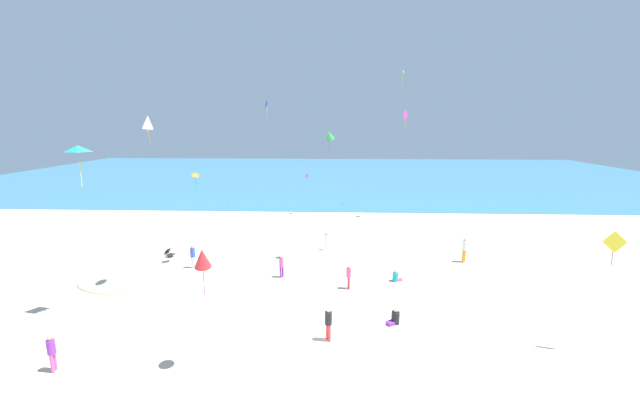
% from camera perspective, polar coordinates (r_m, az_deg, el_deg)
% --- Properties ---
extents(ground_plane, '(120.00, 120.00, 0.00)m').
position_cam_1_polar(ground_plane, '(25.61, 0.22, -9.90)').
color(ground_plane, beige).
extents(ocean_water, '(120.00, 60.00, 0.05)m').
position_cam_1_polar(ocean_water, '(69.93, 1.66, 3.87)').
color(ocean_water, teal).
rests_on(ocean_water, ground_plane).
extents(dune_mound, '(6.34, 4.43, 1.21)m').
position_cam_1_polar(dune_mound, '(26.23, -26.36, -10.64)').
color(dune_mound, beige).
rests_on(dune_mound, ground_plane).
extents(beach_chair_mid_beach, '(0.73, 0.65, 0.58)m').
position_cam_1_polar(beach_chair_mid_beach, '(29.27, -21.73, -7.41)').
color(beach_chair_mid_beach, black).
rests_on(beach_chair_mid_beach, ground_plane).
extents(person_0, '(0.34, 0.34, 1.50)m').
position_cam_1_polar(person_0, '(18.57, -35.32, -17.97)').
color(person_0, '#D8599E').
rests_on(person_0, ground_plane).
extents(person_1, '(0.29, 0.29, 1.42)m').
position_cam_1_polar(person_1, '(22.13, 4.34, -11.20)').
color(person_1, red).
rests_on(person_1, ground_plane).
extents(person_2, '(0.66, 0.47, 0.75)m').
position_cam_1_polar(person_2, '(23.71, 11.34, -11.24)').
color(person_2, '#19ADB2').
rests_on(person_2, ground_plane).
extents(person_3, '(0.41, 0.41, 1.55)m').
position_cam_1_polar(person_3, '(17.29, 1.27, -17.78)').
color(person_3, red).
rests_on(person_3, ground_plane).
extents(person_4, '(0.39, 0.39, 1.41)m').
position_cam_1_polar(person_4, '(23.71, -5.80, -9.65)').
color(person_4, purple).
rests_on(person_4, ground_plane).
extents(person_5, '(0.73, 0.62, 0.81)m').
position_cam_1_polar(person_5, '(19.14, 11.16, -16.96)').
color(person_5, black).
rests_on(person_5, ground_plane).
extents(person_6, '(0.49, 0.49, 1.73)m').
position_cam_1_polar(person_6, '(27.78, 20.88, -6.77)').
color(person_6, orange).
rests_on(person_6, ground_plane).
extents(person_7, '(0.32, 0.32, 1.54)m').
position_cam_1_polar(person_7, '(26.37, -18.57, -7.82)').
color(person_7, white).
rests_on(person_7, ground_plane).
extents(person_8, '(0.30, 0.30, 1.37)m').
position_cam_1_polar(person_8, '(28.39, 0.99, -6.03)').
color(person_8, white).
rests_on(person_8, ground_plane).
extents(kite_red, '(0.79, 0.88, 1.86)m').
position_cam_1_polar(kite_red, '(14.56, -17.25, -8.34)').
color(kite_red, red).
extents(kite_purple, '(0.65, 0.46, 1.33)m').
position_cam_1_polar(kite_purple, '(38.87, -1.90, 3.76)').
color(kite_purple, purple).
extents(kite_white, '(0.68, 0.75, 1.43)m').
position_cam_1_polar(kite_white, '(21.71, -24.47, 10.57)').
color(kite_white, white).
extents(kite_magenta, '(0.64, 0.84, 1.63)m').
position_cam_1_polar(kite_magenta, '(37.67, 12.70, 12.28)').
color(kite_magenta, '#DB3DA8').
extents(kite_yellow, '(0.86, 0.20, 1.41)m').
position_cam_1_polar(kite_yellow, '(18.91, 37.87, -5.07)').
color(kite_yellow, yellow).
extents(kite_blue, '(0.43, 0.96, 2.00)m').
position_cam_1_polar(kite_blue, '(42.37, -8.00, 14.12)').
color(kite_blue, blue).
extents(kite_green, '(0.87, 0.92, 1.53)m').
position_cam_1_polar(kite_green, '(24.89, 1.38, 9.76)').
color(kite_green, green).
extents(kite_teal, '(1.01, 0.88, 1.91)m').
position_cam_1_polar(kite_teal, '(20.55, -32.59, 6.49)').
color(kite_teal, '#1EADAD').
extents(kite_lime, '(0.19, 0.66, 1.41)m').
position_cam_1_polar(kite_lime, '(43.55, 12.29, 18.03)').
color(kite_lime, '#99DB33').
extents(kite_orange, '(0.58, 0.66, 1.44)m').
position_cam_1_polar(kite_orange, '(25.74, -18.06, 3.64)').
color(kite_orange, orange).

